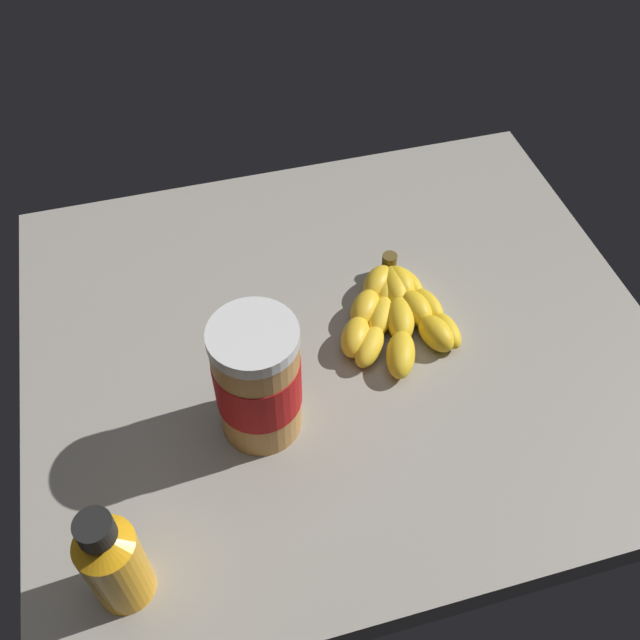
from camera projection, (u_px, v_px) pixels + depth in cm
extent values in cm
cube|color=gray|center=(341.00, 348.00, 92.27)|extent=(78.61, 69.11, 4.40)
ellipsoid|color=yellow|center=(378.00, 283.00, 94.19)|extent=(6.62, 6.87, 3.50)
ellipsoid|color=yellow|center=(365.00, 309.00, 91.31)|extent=(6.34, 6.98, 3.50)
ellipsoid|color=yellow|center=(355.00, 337.00, 88.33)|extent=(6.00, 7.00, 3.50)
ellipsoid|color=yellow|center=(387.00, 287.00, 94.04)|extent=(5.36, 7.14, 3.04)
ellipsoid|color=yellow|center=(381.00, 316.00, 90.79)|extent=(5.90, 7.11, 3.04)
ellipsoid|color=yellow|center=(369.00, 347.00, 87.65)|extent=(6.35, 6.98, 3.04)
ellipsoid|color=yellow|center=(395.00, 287.00, 93.73)|extent=(4.49, 7.40, 3.49)
ellipsoid|color=yellow|center=(400.00, 319.00, 90.16)|extent=(5.23, 7.64, 3.49)
ellipsoid|color=yellow|center=(401.00, 354.00, 86.60)|extent=(5.90, 7.77, 3.49)
ellipsoid|color=yellow|center=(400.00, 283.00, 94.12)|extent=(3.82, 6.00, 3.51)
ellipsoid|color=yellow|center=(416.00, 308.00, 91.35)|extent=(4.39, 6.30, 3.51)
ellipsoid|color=yellow|center=(436.00, 333.00, 88.70)|extent=(4.92, 6.54, 3.51)
ellipsoid|color=yellow|center=(407.00, 283.00, 94.69)|extent=(4.58, 6.41, 2.82)
ellipsoid|color=yellow|center=(428.00, 305.00, 92.14)|extent=(4.01, 6.28, 2.82)
ellipsoid|color=yellow|center=(446.00, 331.00, 89.42)|extent=(3.38, 6.06, 2.82)
cylinder|color=brown|center=(389.00, 263.00, 96.42)|extent=(2.00, 2.00, 3.00)
cylinder|color=#BF8442|center=(258.00, 384.00, 76.91)|extent=(9.21, 9.21, 14.81)
cylinder|color=#B71414|center=(258.00, 380.00, 76.34)|extent=(9.40, 9.40, 6.66)
cylinder|color=silver|center=(253.00, 337.00, 70.64)|extent=(9.40, 9.40, 1.54)
cylinder|color=orange|center=(116.00, 567.00, 66.44)|extent=(5.69, 5.69, 10.29)
cone|color=orange|center=(101.00, 540.00, 61.77)|extent=(5.69, 5.69, 1.90)
cylinder|color=black|center=(95.00, 530.00, 60.16)|extent=(3.40, 3.40, 2.30)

